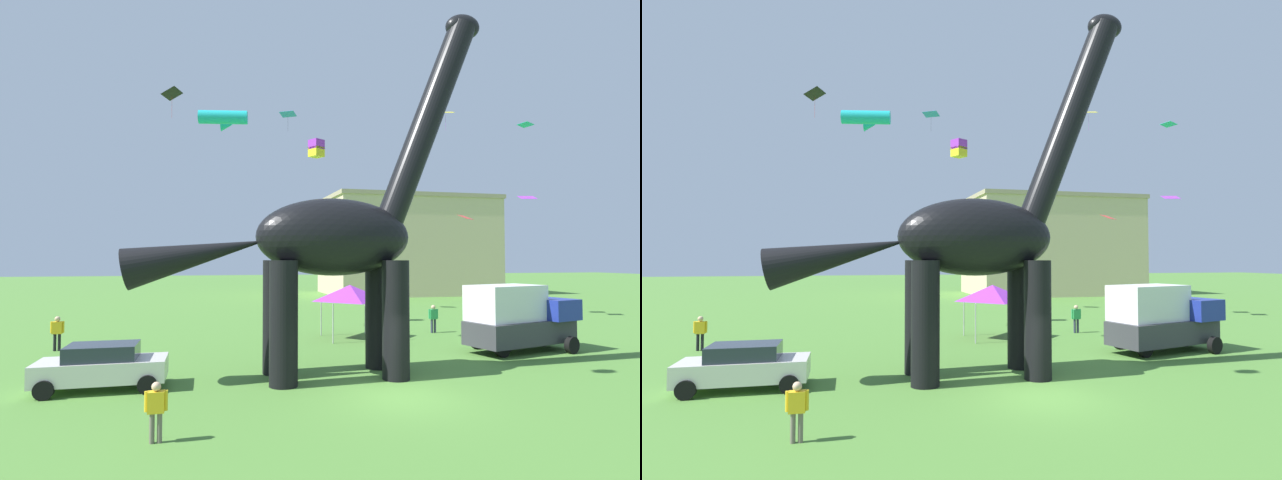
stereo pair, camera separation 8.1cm
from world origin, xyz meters
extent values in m
plane|color=#4C7F33|center=(0.00, 0.00, 0.00)|extent=(240.00, 240.00, 0.00)
cylinder|color=black|center=(0.86, 4.14, 2.21)|extent=(1.02, 1.02, 4.42)
cylinder|color=black|center=(0.86, 2.19, 2.21)|extent=(1.02, 1.02, 4.42)
cylinder|color=black|center=(-3.37, 4.14, 2.21)|extent=(1.02, 1.02, 4.42)
cylinder|color=black|center=(-3.37, 2.19, 2.21)|extent=(1.02, 1.02, 4.42)
ellipsoid|color=black|center=(-1.26, 3.17, 5.31)|extent=(6.04, 2.60, 2.97)
cylinder|color=black|center=(2.66, 3.17, 10.07)|extent=(4.34, 1.12, 8.61)
ellipsoid|color=black|center=(4.32, 3.17, 14.16)|extent=(1.49, 0.93, 1.02)
cone|color=black|center=(-6.33, 3.17, 4.63)|extent=(5.31, 1.49, 2.52)
cube|color=silver|center=(-9.47, 3.15, 0.67)|extent=(4.21, 1.80, 0.72)
cube|color=#232B35|center=(-9.47, 3.15, 1.29)|extent=(2.27, 1.58, 0.52)
cylinder|color=black|center=(-7.92, 4.04, 0.31)|extent=(0.62, 0.22, 0.62)
cylinder|color=black|center=(-7.92, 2.26, 0.31)|extent=(0.62, 0.22, 0.62)
cylinder|color=black|center=(-11.03, 4.04, 0.31)|extent=(0.62, 0.22, 0.62)
cylinder|color=black|center=(-11.03, 2.26, 0.31)|extent=(0.62, 0.22, 0.62)
cube|color=#38383D|center=(8.78, 5.86, 0.95)|extent=(5.95, 3.44, 1.10)
cube|color=navy|center=(10.63, 5.86, 2.00)|extent=(2.22, 2.32, 1.00)
cube|color=silver|center=(8.00, 5.86, 2.35)|extent=(3.98, 2.85, 1.70)
cylinder|color=black|center=(10.80, 6.91, 0.40)|extent=(0.84, 0.45, 0.80)
cylinder|color=black|center=(10.80, 4.81, 0.40)|extent=(0.84, 0.45, 0.80)
cylinder|color=black|center=(7.10, 6.91, 0.40)|extent=(0.84, 0.45, 0.80)
cylinder|color=black|center=(7.10, 4.81, 0.40)|extent=(0.84, 0.45, 0.80)
cylinder|color=#2D3347|center=(7.28, 12.23, 0.41)|extent=(0.14, 0.14, 0.83)
cylinder|color=#2D3347|center=(7.49, 12.23, 0.41)|extent=(0.14, 0.14, 0.83)
cube|color=green|center=(7.38, 12.23, 1.12)|extent=(0.45, 0.28, 0.59)
sphere|color=tan|center=(7.38, 12.23, 1.54)|extent=(0.26, 0.26, 0.26)
cylinder|color=green|center=(7.13, 12.23, 1.15)|extent=(0.11, 0.11, 0.56)
cylinder|color=green|center=(7.64, 12.23, 1.15)|extent=(0.11, 0.11, 0.56)
cylinder|color=black|center=(-13.16, 11.15, 0.41)|extent=(0.14, 0.14, 0.83)
cylinder|color=black|center=(-12.96, 11.15, 0.41)|extent=(0.14, 0.14, 0.83)
cube|color=yellow|center=(-13.06, 11.15, 1.12)|extent=(0.45, 0.28, 0.59)
sphere|color=tan|center=(-13.06, 11.15, 1.54)|extent=(0.26, 0.26, 0.26)
cylinder|color=yellow|center=(-13.32, 11.15, 1.15)|extent=(0.11, 0.11, 0.56)
cylinder|color=yellow|center=(-12.81, 11.15, 1.15)|extent=(0.11, 0.11, 0.56)
cylinder|color=#6B6056|center=(-7.30, -2.29, 0.36)|extent=(0.12, 0.12, 0.73)
cylinder|color=#6B6056|center=(-7.12, -2.29, 0.36)|extent=(0.12, 0.12, 0.73)
cube|color=yellow|center=(-7.21, -2.29, 0.99)|extent=(0.39, 0.24, 0.52)
sphere|color=tan|center=(-7.21, -2.29, 1.36)|extent=(0.23, 0.23, 0.23)
cylinder|color=yellow|center=(-7.44, -2.29, 1.01)|extent=(0.10, 0.10, 0.49)
cylinder|color=yellow|center=(-6.99, -2.29, 1.01)|extent=(0.10, 0.10, 0.49)
cylinder|color=#B2B2B7|center=(3.23, 12.77, 1.05)|extent=(0.06, 0.06, 2.10)
cylinder|color=#B2B2B7|center=(3.23, 10.07, 1.05)|extent=(0.06, 0.06, 2.10)
cylinder|color=#B2B2B7|center=(0.53, 12.77, 1.05)|extent=(0.06, 0.06, 2.10)
cylinder|color=#B2B2B7|center=(0.53, 10.07, 1.05)|extent=(0.06, 0.06, 2.10)
pyramid|color=purple|center=(1.88, 11.42, 2.55)|extent=(3.15, 3.15, 0.90)
cube|color=yellow|center=(11.73, 18.60, 15.71)|extent=(1.44, 1.19, 0.35)
cylinder|color=purple|center=(11.73, 18.60, 14.90)|extent=(0.01, 0.01, 1.24)
cube|color=#287AE5|center=(0.63, 25.29, 16.76)|extent=(1.60, 1.48, 0.23)
cylinder|color=black|center=(0.63, 25.29, 15.92)|extent=(0.01, 0.01, 1.29)
cylinder|color=#19B2B7|center=(-5.02, 17.57, 13.88)|extent=(3.30, 1.45, 0.89)
cone|color=#19B2B7|center=(-4.71, 19.29, 13.88)|extent=(0.95, 1.07, 0.94)
cube|color=black|center=(-8.16, 15.66, 14.58)|extent=(1.29, 1.53, 0.46)
cylinder|color=red|center=(-8.16, 15.66, 13.73)|extent=(0.01, 0.01, 1.30)
cube|color=#19B2B7|center=(13.31, 11.30, 12.85)|extent=(0.78, 0.95, 0.15)
cube|color=purple|center=(-0.35, 10.20, 10.58)|extent=(0.88, 0.88, 0.52)
cube|color=yellow|center=(-0.35, 10.20, 10.18)|extent=(0.88, 0.88, 0.52)
cube|color=purple|center=(17.75, 17.21, 9.15)|extent=(1.40, 1.14, 0.34)
cube|color=red|center=(10.33, 13.46, 7.17)|extent=(1.25, 1.19, 0.31)
cube|color=#CCB78E|center=(19.19, 43.60, 5.93)|extent=(20.49, 12.69, 11.86)
cube|color=tan|center=(19.19, 43.60, 12.11)|extent=(20.90, 12.94, 0.50)
camera|label=1|loc=(-6.07, -14.79, 4.47)|focal=27.13mm
camera|label=2|loc=(-5.99, -14.80, 4.47)|focal=27.13mm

